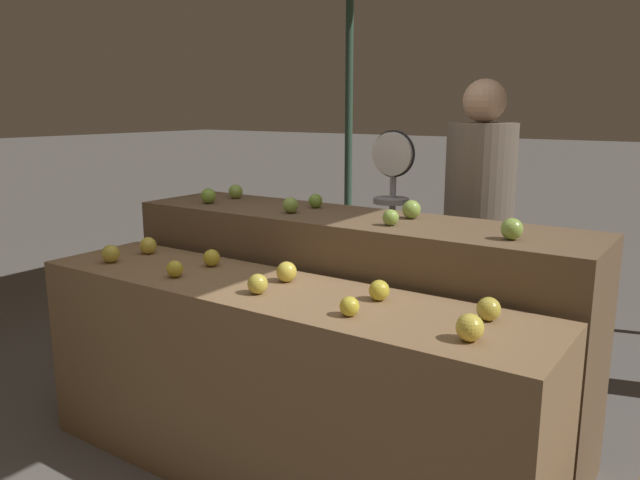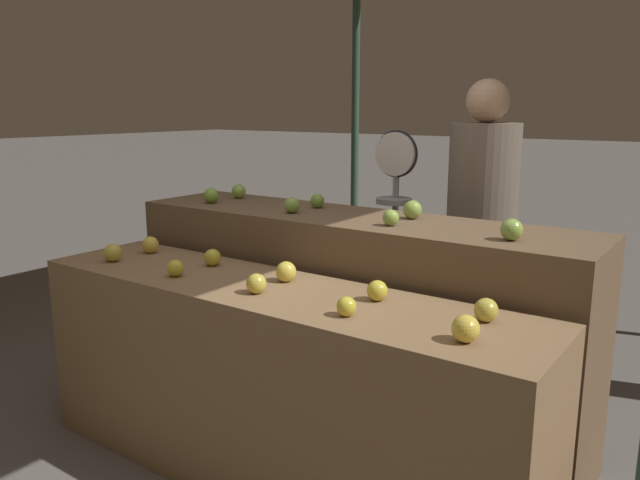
% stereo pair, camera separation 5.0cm
% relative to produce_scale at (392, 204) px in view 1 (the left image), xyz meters
% --- Properties ---
extents(ground_plane, '(60.00, 60.00, 0.00)m').
position_rel_produce_scale_xyz_m(ground_plane, '(0.08, -1.19, -1.06)').
color(ground_plane, '#66605B').
extents(display_counter_front, '(2.32, 0.55, 0.87)m').
position_rel_produce_scale_xyz_m(display_counter_front, '(0.08, -1.19, -0.62)').
color(display_counter_front, olive).
rests_on(display_counter_front, ground_plane).
extents(display_counter_back, '(2.32, 0.55, 1.08)m').
position_rel_produce_scale_xyz_m(display_counter_back, '(0.08, -0.59, -0.51)').
color(display_counter_back, brown).
rests_on(display_counter_back, ground_plane).
extents(apple_front_0, '(0.09, 0.09, 0.09)m').
position_rel_produce_scale_xyz_m(apple_front_0, '(-0.81, -1.29, -0.14)').
color(apple_front_0, gold).
rests_on(apple_front_0, display_counter_front).
extents(apple_front_1, '(0.07, 0.07, 0.07)m').
position_rel_produce_scale_xyz_m(apple_front_1, '(-0.36, -1.30, -0.15)').
color(apple_front_1, gold).
rests_on(apple_front_1, display_counter_front).
extents(apple_front_2, '(0.08, 0.08, 0.08)m').
position_rel_produce_scale_xyz_m(apple_front_2, '(0.09, -1.29, -0.14)').
color(apple_front_2, gold).
rests_on(apple_front_2, display_counter_front).
extents(apple_front_3, '(0.07, 0.07, 0.07)m').
position_rel_produce_scale_xyz_m(apple_front_3, '(0.53, -1.31, -0.15)').
color(apple_front_3, gold).
rests_on(apple_front_3, display_counter_front).
extents(apple_front_4, '(0.09, 0.09, 0.09)m').
position_rel_produce_scale_xyz_m(apple_front_4, '(0.97, -1.30, -0.14)').
color(apple_front_4, yellow).
rests_on(apple_front_4, display_counter_front).
extents(apple_front_5, '(0.08, 0.08, 0.08)m').
position_rel_produce_scale_xyz_m(apple_front_5, '(-0.80, -1.07, -0.14)').
color(apple_front_5, yellow).
rests_on(apple_front_5, display_counter_front).
extents(apple_front_6, '(0.08, 0.08, 0.08)m').
position_rel_produce_scale_xyz_m(apple_front_6, '(-0.36, -1.07, -0.14)').
color(apple_front_6, gold).
rests_on(apple_front_6, display_counter_front).
extents(apple_front_7, '(0.09, 0.09, 0.09)m').
position_rel_produce_scale_xyz_m(apple_front_7, '(0.09, -1.08, -0.14)').
color(apple_front_7, yellow).
rests_on(apple_front_7, display_counter_front).
extents(apple_front_8, '(0.08, 0.08, 0.08)m').
position_rel_produce_scale_xyz_m(apple_front_8, '(0.53, -1.09, -0.14)').
color(apple_front_8, gold).
rests_on(apple_front_8, display_counter_front).
extents(apple_front_9, '(0.08, 0.08, 0.08)m').
position_rel_produce_scale_xyz_m(apple_front_9, '(0.95, -1.08, -0.14)').
color(apple_front_9, gold).
rests_on(apple_front_9, display_counter_front).
extents(apple_back_0, '(0.08, 0.08, 0.08)m').
position_rel_produce_scale_xyz_m(apple_back_0, '(-0.75, -0.69, 0.07)').
color(apple_back_0, '#84AD3D').
rests_on(apple_back_0, display_counter_back).
extents(apple_back_1, '(0.08, 0.08, 0.08)m').
position_rel_produce_scale_xyz_m(apple_back_1, '(-0.19, -0.69, 0.07)').
color(apple_back_1, '#8EB247').
rests_on(apple_back_1, display_counter_back).
extents(apple_back_2, '(0.07, 0.07, 0.07)m').
position_rel_produce_scale_xyz_m(apple_back_2, '(0.37, -0.70, 0.06)').
color(apple_back_2, '#8EB247').
rests_on(apple_back_2, display_counter_back).
extents(apple_back_3, '(0.09, 0.09, 0.09)m').
position_rel_produce_scale_xyz_m(apple_back_3, '(0.90, -0.69, 0.07)').
color(apple_back_3, '#8EB247').
rests_on(apple_back_3, display_counter_back).
extents(apple_back_4, '(0.08, 0.08, 0.08)m').
position_rel_produce_scale_xyz_m(apple_back_4, '(-0.75, -0.47, 0.07)').
color(apple_back_4, '#8EB247').
rests_on(apple_back_4, display_counter_back).
extents(apple_back_5, '(0.07, 0.07, 0.07)m').
position_rel_produce_scale_xyz_m(apple_back_5, '(-0.18, -0.49, 0.06)').
color(apple_back_5, '#7AA338').
rests_on(apple_back_5, display_counter_back).
extents(apple_back_6, '(0.09, 0.09, 0.09)m').
position_rel_produce_scale_xyz_m(apple_back_6, '(0.36, -0.49, 0.07)').
color(apple_back_6, '#8EB247').
rests_on(apple_back_6, display_counter_back).
extents(produce_scale, '(0.26, 0.20, 1.47)m').
position_rel_produce_scale_xyz_m(produce_scale, '(0.00, 0.00, 0.00)').
color(produce_scale, '#99999E').
rests_on(produce_scale, ground_plane).
extents(person_vendor_at_scale, '(0.44, 0.44, 1.74)m').
position_rel_produce_scale_xyz_m(person_vendor_at_scale, '(0.45, 0.17, -0.05)').
color(person_vendor_at_scale, '#2D2D38').
rests_on(person_vendor_at_scale, ground_plane).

